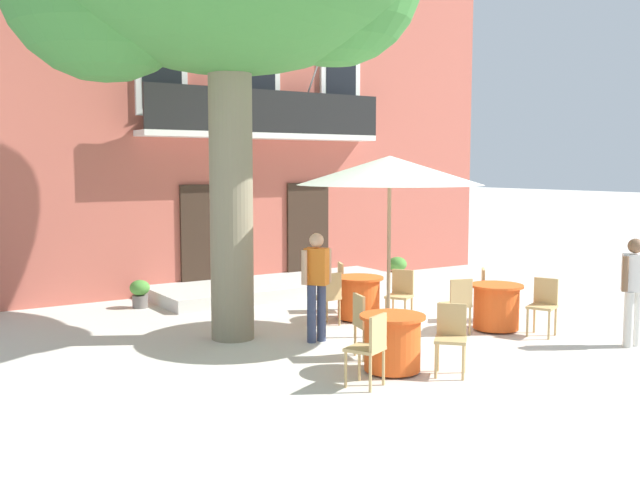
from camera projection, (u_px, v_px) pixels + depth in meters
ground_plane at (406, 326)px, 12.33m from camera, size 120.00×120.00×0.00m
building_facade at (218, 122)px, 17.70m from camera, size 13.00×5.09×7.50m
entrance_step_platform at (281, 287)px, 15.54m from camera, size 5.50×2.07×0.25m
cafe_table_near_tree at (496, 307)px, 11.95m from camera, size 0.86×0.86×0.76m
cafe_chair_near_tree_0 at (544, 302)px, 11.58m from camera, size 0.52×0.52×0.91m
cafe_chair_near_tree_1 at (489, 291)px, 12.68m from camera, size 0.57×0.57×0.91m
cafe_chair_near_tree_2 at (458, 302)px, 11.64m from camera, size 0.49×0.49×0.91m
cafe_table_middle at (359, 297)px, 12.78m from camera, size 0.86×0.86×0.76m
cafe_chair_middle_0 at (346, 283)px, 13.49m from camera, size 0.53×0.53×0.91m
cafe_chair_middle_1 at (328, 295)px, 12.24m from camera, size 0.43×0.43×0.91m
cafe_chair_middle_2 at (401, 292)px, 12.50m from camera, size 0.55×0.55×0.91m
cafe_table_front at (392, 343)px, 9.52m from camera, size 0.86×0.86×0.76m
cafe_chair_front_0 at (451, 334)px, 9.41m from camera, size 0.57×0.57×0.91m
cafe_chair_front_1 at (366, 321)px, 10.19m from camera, size 0.49×0.49×0.91m
cafe_chair_front_2 at (370, 345)px, 8.83m from camera, size 0.53×0.53×0.91m
cafe_umbrella at (390, 171)px, 11.25m from camera, size 2.90×2.90×2.85m
ground_planter_left at (140, 292)px, 13.85m from camera, size 0.38×0.38×0.53m
ground_planter_right at (397, 267)px, 17.12m from camera, size 0.45×0.45×0.56m
pedestrian_near_entrance at (634, 286)px, 10.81m from camera, size 0.53×0.40×1.63m
pedestrian_mid_plaza at (317, 281)px, 11.11m from camera, size 0.53×0.40×1.68m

